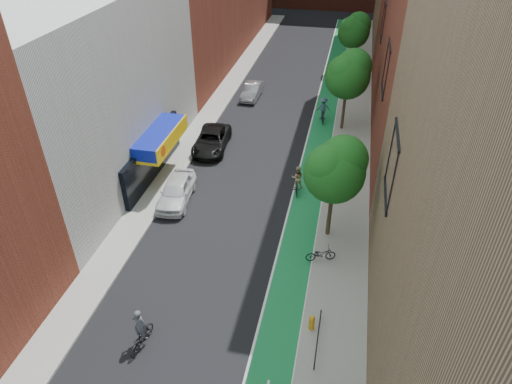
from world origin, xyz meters
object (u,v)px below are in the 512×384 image
Objects in this scene: parked_car_silver at (252,91)px; fire_hydrant at (312,322)px; cyclist_lane_far at (323,111)px; parked_car_black at (212,140)px; cyclist_lane_mid at (318,171)px; cyclist_lane_near at (297,182)px; parked_car_white at (176,191)px; cyclist_lead at (141,334)px.

parked_car_silver reaches higher than fire_hydrant.
fire_hydrant is at bearing 83.09° from cyclist_lane_far.
parked_car_silver is at bearing 108.28° from fire_hydrant.
parked_car_black is at bearing -93.22° from parked_car_silver.
parked_car_silver is at bearing -69.11° from cyclist_lane_mid.
cyclist_lane_mid reaches higher than cyclist_lane_near.
parked_car_white is at bearing 138.74° from fire_hydrant.
cyclist_lane_far is at bearing -103.51° from cyclist_lane_near.
cyclist_lane_mid is at bearing -58.35° from parked_car_silver.
cyclist_lane_far reaches higher than cyclist_lane_near.
cyclist_lead is 16.45m from cyclist_lane_mid.
parked_car_silver is 28.46m from cyclist_lead.
cyclist_lane_mid reaches higher than parked_car_white.
parked_car_white is 12.96m from fire_hydrant.
cyclist_lane_near is at bearing 13.85° from parked_car_white.
cyclist_lead reaches higher than parked_car_white.
parked_car_white is at bearing 8.88° from cyclist_lane_near.
cyclist_lane_mid is at bearing 82.43° from cyclist_lane_far.
cyclist_lane_mid is (1.23, 1.69, -0.01)m from cyclist_lane_near.
parked_car_white is at bearing -91.86° from parked_car_silver.
parked_car_white is 2.12× the size of cyclist_lead.
parked_car_black is 8.99m from cyclist_lane_mid.
fire_hydrant is (7.37, 2.37, -0.14)m from cyclist_lead.
parked_car_silver is at bearing 80.56° from parked_car_black.
cyclist_lead is at bearing -87.60° from parked_car_black.
parked_car_black is 2.33× the size of cyclist_lane_mid.
cyclist_lane_near is (7.50, 2.57, 0.08)m from parked_car_white.
parked_car_black is 18.20m from cyclist_lead.
cyclist_lane_near reaches higher than parked_car_white.
cyclist_lane_far is (5.80, 24.65, 0.25)m from cyclist_lead.
parked_car_white is 1.11× the size of parked_car_silver.
cyclist_lead is 14.43m from cyclist_lane_near.
cyclist_lane_near is (5.13, 13.48, 0.13)m from cyclist_lead.
parked_car_black is at bearing -42.28° from cyclist_lane_near.
cyclist_lead reaches higher than fire_hydrant.
parked_car_white is at bearing 48.33° from cyclist_lane_far.
cyclist_lead is at bearing 58.34° from cyclist_lane_mid.
cyclist_lead is at bearing 59.11° from cyclist_lane_near.
parked_car_black is 1.25× the size of parked_car_silver.
cyclist_lane_far is at bearing -95.56° from cyclist_lane_mid.
cyclist_lane_mid is (6.36, 15.18, 0.12)m from cyclist_lead.
parked_car_black is at bearing 28.66° from cyclist_lane_far.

